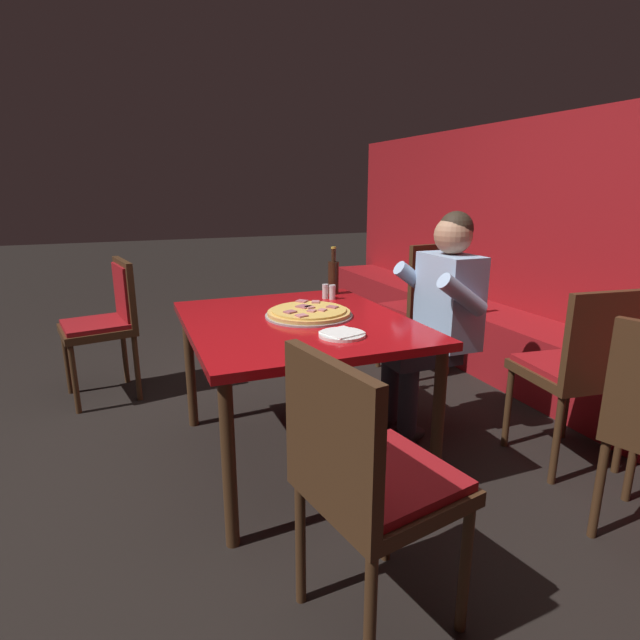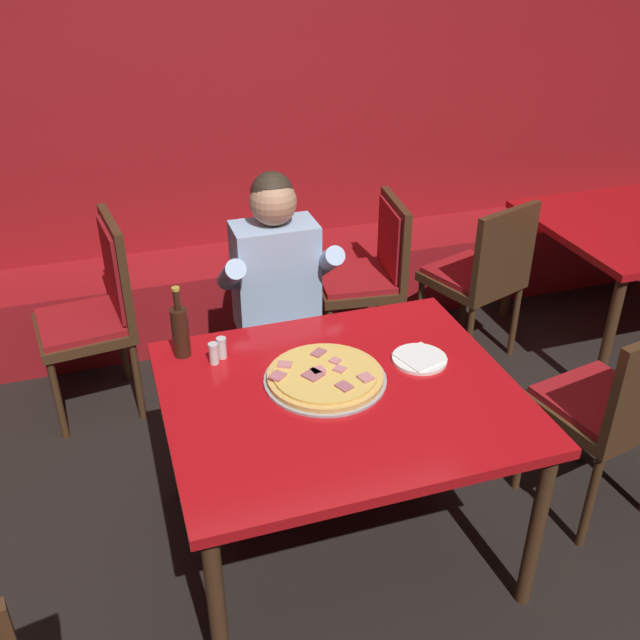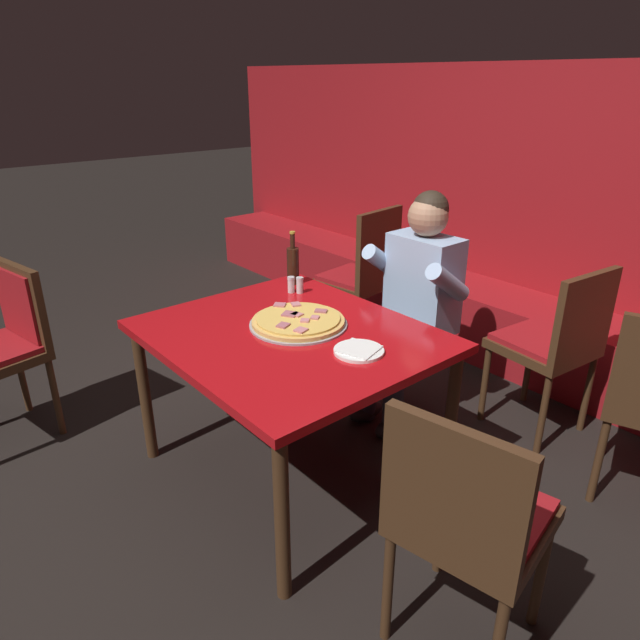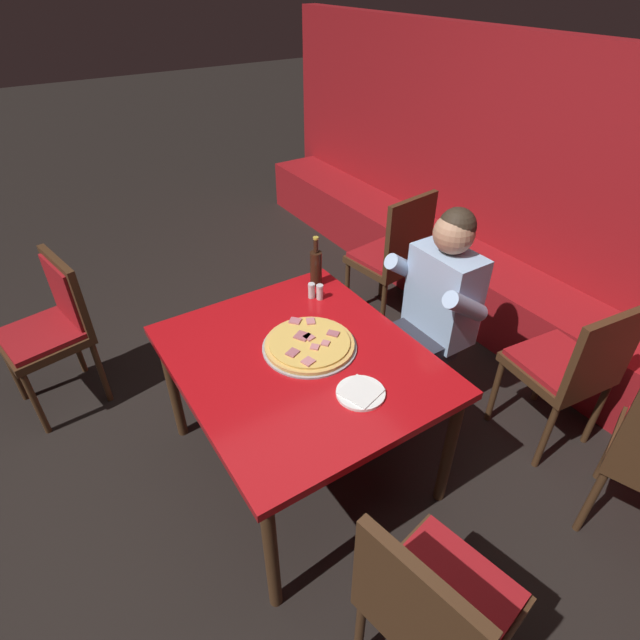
# 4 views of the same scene
# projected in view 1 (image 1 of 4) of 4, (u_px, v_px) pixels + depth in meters

# --- Properties ---
(ground_plane) EXTENTS (24.00, 24.00, 0.00)m
(ground_plane) POSITION_uv_depth(u_px,v_px,m) (299.00, 454.00, 2.70)
(ground_plane) COLOR black
(booth_wall_panel) EXTENTS (6.80, 0.16, 1.90)m
(booth_wall_panel) POSITION_uv_depth(u_px,v_px,m) (615.00, 259.00, 3.23)
(booth_wall_panel) COLOR maroon
(booth_wall_panel) RESTS_ON ground_plane
(booth_bench) EXTENTS (6.46, 0.48, 0.46)m
(booth_bench) POSITION_uv_depth(u_px,v_px,m) (564.00, 370.00, 3.30)
(booth_bench) COLOR maroon
(booth_bench) RESTS_ON ground_plane
(main_dining_table) EXTENTS (1.25, 1.08, 0.76)m
(main_dining_table) POSITION_uv_depth(u_px,v_px,m) (297.00, 333.00, 2.52)
(main_dining_table) COLOR #422816
(main_dining_table) RESTS_ON ground_plane
(pizza) EXTENTS (0.45, 0.45, 0.05)m
(pizza) POSITION_uv_depth(u_px,v_px,m) (309.00, 313.00, 2.56)
(pizza) COLOR #9E9EA3
(pizza) RESTS_ON main_dining_table
(plate_white_paper) EXTENTS (0.21, 0.21, 0.02)m
(plate_white_paper) POSITION_uv_depth(u_px,v_px,m) (342.00, 334.00, 2.22)
(plate_white_paper) COLOR white
(plate_white_paper) RESTS_ON main_dining_table
(beer_bottle) EXTENTS (0.07, 0.07, 0.29)m
(beer_bottle) POSITION_uv_depth(u_px,v_px,m) (333.00, 276.00, 3.07)
(beer_bottle) COLOR black
(beer_bottle) RESTS_ON main_dining_table
(shaker_red_pepper_flakes) EXTENTS (0.04, 0.04, 0.09)m
(shaker_red_pepper_flakes) POSITION_uv_depth(u_px,v_px,m) (325.00, 292.00, 2.96)
(shaker_red_pepper_flakes) COLOR silver
(shaker_red_pepper_flakes) RESTS_ON main_dining_table
(shaker_oregano) EXTENTS (0.04, 0.04, 0.09)m
(shaker_oregano) POSITION_uv_depth(u_px,v_px,m) (332.00, 293.00, 2.94)
(shaker_oregano) COLOR silver
(shaker_oregano) RESTS_ON main_dining_table
(diner_seated_blue_shirt) EXTENTS (0.53, 0.53, 1.27)m
(diner_seated_blue_shirt) POSITION_uv_depth(u_px,v_px,m) (435.00, 314.00, 2.81)
(diner_seated_blue_shirt) COLOR black
(diner_seated_blue_shirt) RESTS_ON ground_plane
(dining_chair_near_left) EXTENTS (0.52, 0.52, 0.95)m
(dining_chair_near_left) POSITION_uv_depth(u_px,v_px,m) (364.00, 471.00, 1.51)
(dining_chair_near_left) COLOR #422816
(dining_chair_near_left) RESTS_ON ground_plane
(dining_chair_by_booth) EXTENTS (0.49, 0.49, 1.01)m
(dining_chair_by_booth) POSITION_uv_depth(u_px,v_px,m) (422.00, 301.00, 3.72)
(dining_chair_by_booth) COLOR #422816
(dining_chair_by_booth) RESTS_ON ground_plane
(dining_chair_far_right) EXTENTS (0.52, 0.52, 0.93)m
(dining_chair_far_right) POSITION_uv_depth(u_px,v_px,m) (108.00, 317.00, 3.34)
(dining_chair_far_right) COLOR #422816
(dining_chair_far_right) RESTS_ON ground_plane
(dining_chair_side_aisle) EXTENTS (0.49, 0.49, 0.95)m
(dining_chair_side_aisle) POSITION_uv_depth(u_px,v_px,m) (581.00, 363.00, 2.45)
(dining_chair_side_aisle) COLOR #422816
(dining_chair_side_aisle) RESTS_ON ground_plane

